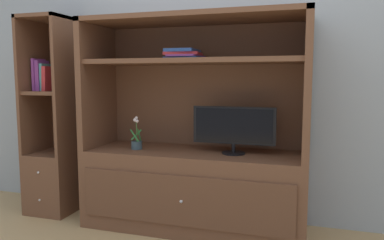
# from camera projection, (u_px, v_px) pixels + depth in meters

# --- Properties ---
(painted_rear_wall) EXTENTS (6.00, 0.10, 2.80)m
(painted_rear_wall) POSITION_uv_depth(u_px,v_px,m) (206.00, 53.00, 3.17)
(painted_rear_wall) COLOR #9EA8B2
(painted_rear_wall) RESTS_ON ground_plane
(media_console) EXTENTS (1.73, 0.61, 1.65)m
(media_console) POSITION_uv_depth(u_px,v_px,m) (194.00, 164.00, 2.95)
(media_console) COLOR brown
(media_console) RESTS_ON ground_plane
(tv_monitor) EXTENTS (0.62, 0.17, 0.36)m
(tv_monitor) POSITION_uv_depth(u_px,v_px,m) (234.00, 128.00, 2.79)
(tv_monitor) COLOR black
(tv_monitor) RESTS_ON media_console
(potted_plant) EXTENTS (0.11, 0.10, 0.27)m
(potted_plant) POSITION_uv_depth(u_px,v_px,m) (137.00, 142.00, 3.00)
(potted_plant) COLOR #384C56
(potted_plant) RESTS_ON media_console
(magazine_stack) EXTENTS (0.30, 0.33, 0.08)m
(magazine_stack) POSITION_uv_depth(u_px,v_px,m) (184.00, 54.00, 2.86)
(magazine_stack) COLOR #2D519E
(magazine_stack) RESTS_ON media_console
(bookshelf_tall) EXTENTS (0.39, 0.44, 1.70)m
(bookshelf_tall) POSITION_uv_depth(u_px,v_px,m) (55.00, 147.00, 3.33)
(bookshelf_tall) COLOR brown
(bookshelf_tall) RESTS_ON ground_plane
(upright_book_row) EXTENTS (0.15, 0.17, 0.28)m
(upright_book_row) POSITION_uv_depth(u_px,v_px,m) (44.00, 77.00, 3.27)
(upright_book_row) COLOR purple
(upright_book_row) RESTS_ON bookshelf_tall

